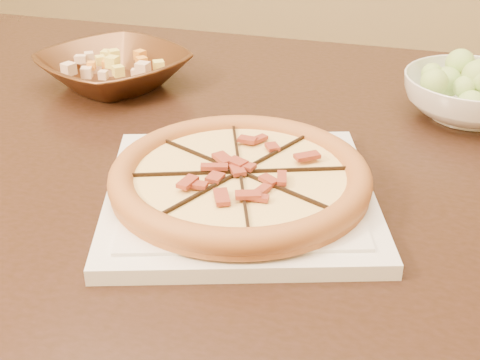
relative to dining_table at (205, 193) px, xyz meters
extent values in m
cube|color=black|center=(0.00, 0.00, 0.07)|extent=(1.57, 1.07, 0.04)
cylinder|color=black|center=(-0.67, 0.40, -0.30)|extent=(0.07, 0.07, 0.71)
cube|color=white|center=(0.11, -0.15, 0.10)|extent=(0.40, 0.40, 0.02)
cube|color=white|center=(0.11, -0.15, 0.11)|extent=(0.34, 0.34, 0.00)
cylinder|color=#AC572B|center=(0.11, -0.15, 0.12)|extent=(0.30, 0.30, 0.01)
torus|color=#AC572B|center=(0.11, -0.15, 0.13)|extent=(0.30, 0.30, 0.03)
cylinder|color=#F8D17B|center=(0.11, -0.15, 0.13)|extent=(0.24, 0.24, 0.01)
cube|color=black|center=(0.11, -0.15, 0.13)|extent=(0.13, 0.27, 0.01)
cube|color=black|center=(0.11, -0.15, 0.13)|extent=(0.28, 0.11, 0.01)
cube|color=black|center=(0.11, -0.15, 0.13)|extent=(0.27, 0.13, 0.01)
cube|color=black|center=(0.11, -0.15, 0.13)|extent=(0.11, 0.28, 0.01)
cube|color=#973A32|center=(0.13, -0.14, 0.14)|extent=(0.03, 0.02, 0.00)
cube|color=#973A32|center=(0.15, -0.12, 0.14)|extent=(0.03, 0.03, 0.00)
cube|color=#973A32|center=(0.15, -0.08, 0.14)|extent=(0.02, 0.03, 0.00)
cube|color=#973A32|center=(0.12, -0.12, 0.14)|extent=(0.02, 0.03, 0.00)
cube|color=#973A32|center=(0.10, -0.09, 0.14)|extent=(0.02, 0.03, 0.00)
cube|color=#973A32|center=(0.07, -0.08, 0.14)|extent=(0.02, 0.03, 0.00)
cube|color=#973A32|center=(0.08, -0.13, 0.14)|extent=(0.03, 0.03, 0.00)
cube|color=#973A32|center=(0.05, -0.13, 0.14)|extent=(0.03, 0.02, 0.00)
cube|color=#973A32|center=(0.02, -0.14, 0.14)|extent=(0.02, 0.02, 0.00)
cube|color=#973A32|center=(0.07, -0.16, 0.14)|extent=(0.03, 0.02, 0.00)
cube|color=#973A32|center=(0.05, -0.19, 0.14)|extent=(0.03, 0.02, 0.00)
cube|color=#973A32|center=(0.10, -0.17, 0.14)|extent=(0.03, 0.03, 0.00)
cube|color=#973A32|center=(0.09, -0.20, 0.14)|extent=(0.02, 0.03, 0.00)
cube|color=#973A32|center=(0.11, -0.23, 0.14)|extent=(0.01, 0.02, 0.00)
cube|color=#973A32|center=(0.12, -0.18, 0.14)|extent=(0.02, 0.03, 0.00)
cube|color=#973A32|center=(0.15, -0.20, 0.14)|extent=(0.03, 0.03, 0.00)
cube|color=#973A32|center=(0.19, -0.20, 0.14)|extent=(0.03, 0.02, 0.00)
cube|color=#973A32|center=(0.15, -0.16, 0.14)|extent=(0.03, 0.02, 0.00)
cube|color=#973A32|center=(0.18, -0.14, 0.14)|extent=(0.03, 0.02, 0.00)
imported|color=brown|center=(-0.21, 0.13, 0.12)|extent=(0.30, 0.30, 0.06)
cube|color=beige|center=(-0.21, 0.13, 0.16)|extent=(0.03, 0.03, 0.03)
cube|color=orange|center=(-0.20, 0.14, 0.16)|extent=(0.03, 0.03, 0.03)
cube|color=#EBDE5C|center=(-0.19, 0.15, 0.16)|extent=(0.03, 0.03, 0.03)
cube|color=beige|center=(-0.19, 0.17, 0.16)|extent=(0.03, 0.03, 0.03)
cube|color=orange|center=(-0.21, 0.14, 0.16)|extent=(0.03, 0.03, 0.03)
cube|color=#EBDE5C|center=(-0.22, 0.15, 0.16)|extent=(0.03, 0.03, 0.03)
cube|color=beige|center=(-0.23, 0.17, 0.16)|extent=(0.03, 0.03, 0.03)
cube|color=orange|center=(-0.22, 0.13, 0.16)|extent=(0.03, 0.03, 0.03)
cube|color=#EBDE5C|center=(-0.23, 0.14, 0.16)|extent=(0.03, 0.03, 0.03)
cube|color=beige|center=(-0.25, 0.14, 0.16)|extent=(0.03, 0.03, 0.03)
cube|color=orange|center=(-0.26, 0.12, 0.16)|extent=(0.03, 0.03, 0.03)
cube|color=#EBDE5C|center=(-0.22, 0.13, 0.16)|extent=(0.03, 0.03, 0.03)
cube|color=beige|center=(-0.23, 0.11, 0.16)|extent=(0.03, 0.03, 0.03)
cube|color=orange|center=(-0.23, 0.09, 0.16)|extent=(0.03, 0.03, 0.03)
cube|color=#EBDE5C|center=(-0.21, 0.13, 0.16)|extent=(0.03, 0.03, 0.03)
cube|color=beige|center=(-0.21, 0.11, 0.16)|extent=(0.03, 0.03, 0.03)
cube|color=orange|center=(-0.20, 0.10, 0.16)|extent=(0.03, 0.03, 0.03)
cube|color=#EBDE5C|center=(-0.18, 0.10, 0.16)|extent=(0.03, 0.03, 0.03)
cube|color=beige|center=(-0.20, 0.13, 0.16)|extent=(0.03, 0.03, 0.03)
imported|color=white|center=(0.35, 0.20, 0.12)|extent=(0.26, 0.26, 0.06)
sphere|color=#9FCC64|center=(0.35, 0.20, 0.17)|extent=(0.04, 0.04, 0.04)
sphere|color=#9FCC64|center=(0.35, 0.22, 0.17)|extent=(0.04, 0.04, 0.04)
sphere|color=#9FCC64|center=(0.33, 0.23, 0.17)|extent=(0.04, 0.04, 0.04)
sphere|color=#9FCC64|center=(0.34, 0.21, 0.17)|extent=(0.04, 0.04, 0.04)
sphere|color=#9FCC64|center=(0.32, 0.21, 0.17)|extent=(0.04, 0.04, 0.04)
sphere|color=#9FCC64|center=(0.31, 0.20, 0.17)|extent=(0.04, 0.04, 0.04)
sphere|color=#9FCC64|center=(0.34, 0.20, 0.17)|extent=(0.04, 0.04, 0.04)
sphere|color=#9FCC64|center=(0.33, 0.17, 0.17)|extent=(0.04, 0.04, 0.04)
sphere|color=#9FCC64|center=(0.35, 0.20, 0.17)|extent=(0.04, 0.04, 0.04)
cube|color=orange|center=(0.32, 0.18, 0.16)|extent=(0.02, 0.02, 0.01)
camera|label=1|loc=(0.35, -0.78, 0.50)|focal=50.00mm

